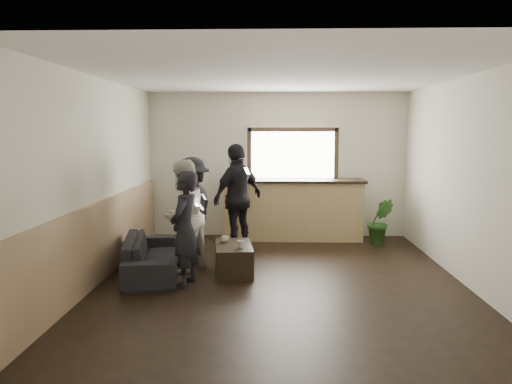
{
  "coord_description": "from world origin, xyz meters",
  "views": [
    {
      "loc": [
        -0.11,
        -6.75,
        2.06
      ],
      "look_at": [
        -0.33,
        0.4,
        1.19
      ],
      "focal_mm": 35.0,
      "sensor_mm": 36.0,
      "label": 1
    }
  ],
  "objects_px": {
    "coffee_table": "(234,259)",
    "person_c": "(192,207)",
    "person_a": "(185,229)",
    "person_d": "(238,198)",
    "cup_a": "(225,239)",
    "sofa": "(151,255)",
    "bar_counter": "(293,206)",
    "potted_plant": "(380,221)",
    "person_b": "(183,216)",
    "cup_b": "(241,244)"
  },
  "relations": [
    {
      "from": "person_d",
      "to": "coffee_table",
      "type": "bearing_deg",
      "value": 41.47
    },
    {
      "from": "person_c",
      "to": "person_d",
      "type": "distance_m",
      "value": 0.85
    },
    {
      "from": "coffee_table",
      "to": "person_a",
      "type": "distance_m",
      "value": 1.04
    },
    {
      "from": "potted_plant",
      "to": "person_b",
      "type": "relative_size",
      "value": 0.51
    },
    {
      "from": "cup_b",
      "to": "person_a",
      "type": "height_order",
      "value": "person_a"
    },
    {
      "from": "cup_b",
      "to": "person_d",
      "type": "distance_m",
      "value": 1.63
    },
    {
      "from": "cup_a",
      "to": "cup_b",
      "type": "distance_m",
      "value": 0.45
    },
    {
      "from": "person_a",
      "to": "person_c",
      "type": "xyz_separation_m",
      "value": [
        -0.15,
        1.56,
        0.05
      ]
    },
    {
      "from": "person_c",
      "to": "person_d",
      "type": "height_order",
      "value": "person_d"
    },
    {
      "from": "bar_counter",
      "to": "coffee_table",
      "type": "height_order",
      "value": "bar_counter"
    },
    {
      "from": "person_a",
      "to": "person_c",
      "type": "distance_m",
      "value": 1.57
    },
    {
      "from": "sofa",
      "to": "cup_a",
      "type": "xyz_separation_m",
      "value": [
        1.05,
        0.27,
        0.19
      ]
    },
    {
      "from": "person_b",
      "to": "sofa",
      "type": "bearing_deg",
      "value": -45.74
    },
    {
      "from": "coffee_table",
      "to": "person_a",
      "type": "bearing_deg",
      "value": -132.95
    },
    {
      "from": "person_d",
      "to": "cup_a",
      "type": "bearing_deg",
      "value": 34.65
    },
    {
      "from": "cup_a",
      "to": "person_d",
      "type": "xyz_separation_m",
      "value": [
        0.12,
        1.19,
        0.46
      ]
    },
    {
      "from": "bar_counter",
      "to": "potted_plant",
      "type": "distance_m",
      "value": 1.65
    },
    {
      "from": "cup_b",
      "to": "person_d",
      "type": "bearing_deg",
      "value": 95.31
    },
    {
      "from": "coffee_table",
      "to": "person_c",
      "type": "height_order",
      "value": "person_c"
    },
    {
      "from": "potted_plant",
      "to": "person_a",
      "type": "distance_m",
      "value": 4.07
    },
    {
      "from": "coffee_table",
      "to": "cup_b",
      "type": "height_order",
      "value": "cup_b"
    },
    {
      "from": "sofa",
      "to": "coffee_table",
      "type": "height_order",
      "value": "sofa"
    },
    {
      "from": "sofa",
      "to": "person_a",
      "type": "height_order",
      "value": "person_a"
    },
    {
      "from": "sofa",
      "to": "coffee_table",
      "type": "distance_m",
      "value": 1.2
    },
    {
      "from": "bar_counter",
      "to": "person_c",
      "type": "distance_m",
      "value": 2.23
    },
    {
      "from": "sofa",
      "to": "cup_b",
      "type": "height_order",
      "value": "sofa"
    },
    {
      "from": "person_b",
      "to": "coffee_table",
      "type": "bearing_deg",
      "value": 107.35
    },
    {
      "from": "coffee_table",
      "to": "person_d",
      "type": "relative_size",
      "value": 0.51
    },
    {
      "from": "coffee_table",
      "to": "person_b",
      "type": "xyz_separation_m",
      "value": [
        -0.75,
        0.08,
        0.62
      ]
    },
    {
      "from": "potted_plant",
      "to": "cup_b",
      "type": "bearing_deg",
      "value": -138.82
    },
    {
      "from": "coffee_table",
      "to": "person_b",
      "type": "distance_m",
      "value": 0.97
    },
    {
      "from": "sofa",
      "to": "person_d",
      "type": "distance_m",
      "value": 1.98
    },
    {
      "from": "sofa",
      "to": "person_c",
      "type": "height_order",
      "value": "person_c"
    },
    {
      "from": "cup_b",
      "to": "person_b",
      "type": "xyz_separation_m",
      "value": [
        -0.86,
        0.26,
        0.36
      ]
    },
    {
      "from": "potted_plant",
      "to": "person_c",
      "type": "xyz_separation_m",
      "value": [
        -3.28,
        -1.01,
        0.4
      ]
    },
    {
      "from": "bar_counter",
      "to": "potted_plant",
      "type": "height_order",
      "value": "bar_counter"
    },
    {
      "from": "sofa",
      "to": "person_c",
      "type": "distance_m",
      "value": 1.24
    },
    {
      "from": "sofa",
      "to": "bar_counter",
      "type": "bearing_deg",
      "value": -52.98
    },
    {
      "from": "coffee_table",
      "to": "person_a",
      "type": "relative_size",
      "value": 0.61
    },
    {
      "from": "bar_counter",
      "to": "cup_a",
      "type": "distance_m",
      "value": 2.43
    },
    {
      "from": "person_c",
      "to": "potted_plant",
      "type": "bearing_deg",
      "value": 124.38
    },
    {
      "from": "cup_a",
      "to": "coffee_table",
      "type": "bearing_deg",
      "value": -51.3
    },
    {
      "from": "sofa",
      "to": "person_b",
      "type": "height_order",
      "value": "person_b"
    },
    {
      "from": "person_a",
      "to": "person_d",
      "type": "height_order",
      "value": "person_d"
    },
    {
      "from": "coffee_table",
      "to": "cup_a",
      "type": "bearing_deg",
      "value": 128.7
    },
    {
      "from": "potted_plant",
      "to": "person_c",
      "type": "distance_m",
      "value": 3.46
    },
    {
      "from": "cup_b",
      "to": "coffee_table",
      "type": "bearing_deg",
      "value": 122.31
    },
    {
      "from": "cup_a",
      "to": "person_d",
      "type": "bearing_deg",
      "value": 84.37
    },
    {
      "from": "person_b",
      "to": "cup_b",
      "type": "bearing_deg",
      "value": 96.51
    },
    {
      "from": "person_b",
      "to": "person_c",
      "type": "height_order",
      "value": "person_b"
    }
  ]
}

